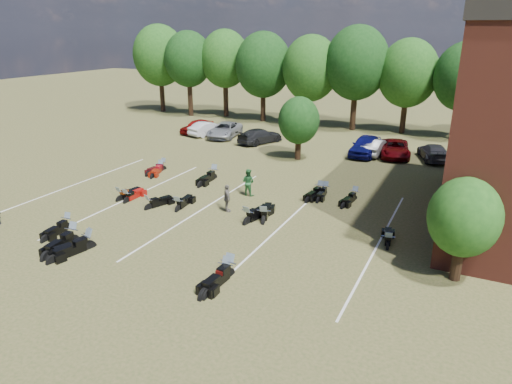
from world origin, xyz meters
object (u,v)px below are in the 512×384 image
Objects in this scene: motorcycle_3 at (88,249)px; person_green at (248,182)px; motorcycle_7 at (127,202)px; car_4 at (366,145)px; car_0 at (197,126)px; motorcycle_0 at (68,229)px; person_grey at (227,198)px; motorcycle_14 at (163,170)px.

person_green is at bearing 84.34° from motorcycle_3.
motorcycle_3 is 1.12× the size of motorcycle_7.
car_4 is 13.47m from person_green.
motorcycle_7 is (6.86, -18.24, -0.67)m from car_0.
person_green is at bearing 48.56° from motorcycle_0.
motorcycle_3 is at bearing 112.07° from person_grey.
motorcycle_7 is at bearing 61.53° from person_grey.
car_0 is 0.83× the size of car_4.
person_green is 0.77× the size of motorcycle_14.
car_4 is 23.96m from motorcycle_3.
motorcycle_0 is 10.89m from motorcycle_14.
car_4 is at bearing 5.51° from car_0.
motorcycle_7 is at bearing -68.58° from motorcycle_14.
motorcycle_3 is 1.08× the size of motorcycle_14.
car_4 is at bearing 43.91° from motorcycle_14.
car_0 is 19.49m from motorcycle_7.
person_grey is 8.48m from motorcycle_0.
person_green is at bearing -145.82° from motorcycle_7.
person_grey is 0.72× the size of motorcycle_14.
person_green is 0.71× the size of motorcycle_3.
motorcycle_3 is (2.67, -1.26, 0.00)m from motorcycle_0.
person_green reaches higher than car_4.
car_0 reaches higher than motorcycle_14.
motorcycle_3 is (-3.39, -9.91, -0.84)m from person_green.
person_grey is 0.74× the size of motorcycle_0.
person_green is (-4.24, -12.79, 0.04)m from car_4.
motorcycle_3 is at bearing -65.84° from motorcycle_14.
car_0 is 17.07m from car_4.
person_grey is 9.67m from motorcycle_14.
motorcycle_7 is 0.96× the size of motorcycle_14.
motorcycle_0 is 0.98× the size of motorcycle_14.
person_grey is (0.17, -2.94, -0.05)m from person_green.
car_4 reaches higher than motorcycle_14.
car_0 is at bearing -3.37° from person_grey.
motorcycle_7 is (0.13, 4.36, 0.00)m from motorcycle_0.
motorcycle_0 is (6.73, -22.60, -0.67)m from car_0.
car_0 is at bearing 124.71° from motorcycle_3.
motorcycle_0 is at bearing -76.55° from motorcycle_14.
car_0 is at bearing 177.88° from car_4.
motorcycle_14 is (-4.68, 11.97, 0.00)m from motorcycle_3.
motorcycle_3 is at bearing -59.09° from car_0.
car_0 is 21.29m from person_grey.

